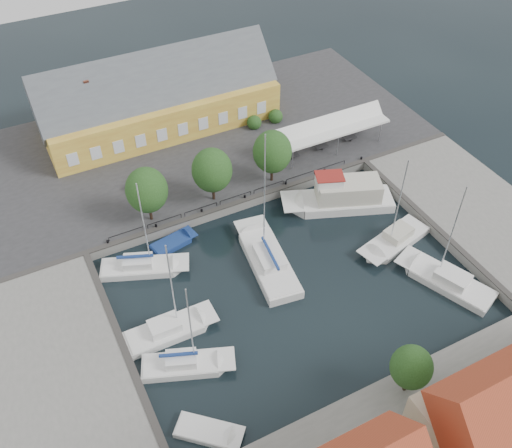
{
  "coord_description": "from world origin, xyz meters",
  "views": [
    {
      "loc": [
        -18.91,
        -31.15,
        40.82
      ],
      "look_at": [
        0.0,
        6.0,
        1.5
      ],
      "focal_mm": 40.0,
      "sensor_mm": 36.0,
      "label": 1
    }
  ],
  "objects_px": {
    "tent_canopy": "(330,128)",
    "launch_nw": "(173,243)",
    "warehouse": "(153,100)",
    "car_red": "(143,189)",
    "center_sailboat": "(268,261)",
    "east_boat_c": "(447,282)",
    "west_boat_c": "(169,331)",
    "west_boat_a": "(143,268)",
    "trawler": "(342,198)",
    "launch_sw": "(208,433)",
    "east_boat_b": "(395,241)",
    "car_silver": "(260,74)",
    "west_boat_d": "(186,366)"
  },
  "relations": [
    {
      "from": "launch_nw",
      "to": "trawler",
      "type": "bearing_deg",
      "value": -8.35
    },
    {
      "from": "launch_sw",
      "to": "tent_canopy",
      "type": "bearing_deg",
      "value": 43.91
    },
    {
      "from": "tent_canopy",
      "to": "west_boat_c",
      "type": "bearing_deg",
      "value": -148.69
    },
    {
      "from": "west_boat_d",
      "to": "launch_nw",
      "type": "relative_size",
      "value": 2.11
    },
    {
      "from": "east_boat_b",
      "to": "car_red",
      "type": "bearing_deg",
      "value": 138.99
    },
    {
      "from": "tent_canopy",
      "to": "center_sailboat",
      "type": "bearing_deg",
      "value": -139.61
    },
    {
      "from": "west_boat_d",
      "to": "west_boat_a",
      "type": "bearing_deg",
      "value": 88.35
    },
    {
      "from": "east_boat_b",
      "to": "west_boat_c",
      "type": "relative_size",
      "value": 1.03
    },
    {
      "from": "warehouse",
      "to": "launch_nw",
      "type": "xyz_separation_m",
      "value": [
        -5.44,
        -19.79,
        -4.34
      ]
    },
    {
      "from": "warehouse",
      "to": "center_sailboat",
      "type": "xyz_separation_m",
      "value": [
        1.77,
        -26.47,
        -4.07
      ]
    },
    {
      "from": "tent_canopy",
      "to": "west_boat_d",
      "type": "distance_m",
      "value": 33.07
    },
    {
      "from": "east_boat_c",
      "to": "east_boat_b",
      "type": "bearing_deg",
      "value": 99.11
    },
    {
      "from": "center_sailboat",
      "to": "east_boat_c",
      "type": "xyz_separation_m",
      "value": [
        13.79,
        -9.86,
        -0.1
      ]
    },
    {
      "from": "tent_canopy",
      "to": "launch_nw",
      "type": "distance_m",
      "value": 23.1
    },
    {
      "from": "tent_canopy",
      "to": "launch_nw",
      "type": "relative_size",
      "value": 2.82
    },
    {
      "from": "car_silver",
      "to": "west_boat_c",
      "type": "bearing_deg",
      "value": 164.51
    },
    {
      "from": "west_boat_a",
      "to": "car_red",
      "type": "bearing_deg",
      "value": 70.01
    },
    {
      "from": "west_boat_d",
      "to": "west_boat_c",
      "type": "bearing_deg",
      "value": 89.76
    },
    {
      "from": "tent_canopy",
      "to": "launch_sw",
      "type": "bearing_deg",
      "value": -136.09
    },
    {
      "from": "trawler",
      "to": "west_boat_c",
      "type": "distance_m",
      "value": 23.67
    },
    {
      "from": "car_silver",
      "to": "launch_nw",
      "type": "bearing_deg",
      "value": 159.53
    },
    {
      "from": "car_red",
      "to": "center_sailboat",
      "type": "distance_m",
      "value": 16.27
    },
    {
      "from": "tent_canopy",
      "to": "center_sailboat",
      "type": "xyz_separation_m",
      "value": [
        -14.83,
        -12.62,
        -3.32
      ]
    },
    {
      "from": "west_boat_d",
      "to": "launch_sw",
      "type": "height_order",
      "value": "west_boat_d"
    },
    {
      "from": "east_boat_b",
      "to": "launch_sw",
      "type": "relative_size",
      "value": 2.23
    },
    {
      "from": "car_red",
      "to": "launch_sw",
      "type": "distance_m",
      "value": 28.05
    },
    {
      "from": "car_red",
      "to": "east_boat_b",
      "type": "xyz_separation_m",
      "value": [
        20.29,
        -17.64,
        -1.33
      ]
    },
    {
      "from": "car_silver",
      "to": "launch_nw",
      "type": "distance_m",
      "value": 32.76
    },
    {
      "from": "car_red",
      "to": "west_boat_a",
      "type": "height_order",
      "value": "west_boat_a"
    },
    {
      "from": "tent_canopy",
      "to": "east_boat_c",
      "type": "xyz_separation_m",
      "value": [
        -1.04,
        -22.47,
        -3.43
      ]
    },
    {
      "from": "center_sailboat",
      "to": "west_boat_a",
      "type": "relative_size",
      "value": 1.33
    },
    {
      "from": "car_red",
      "to": "launch_sw",
      "type": "bearing_deg",
      "value": -124.28
    },
    {
      "from": "center_sailboat",
      "to": "west_boat_a",
      "type": "height_order",
      "value": "center_sailboat"
    },
    {
      "from": "west_boat_c",
      "to": "west_boat_d",
      "type": "bearing_deg",
      "value": -90.24
    },
    {
      "from": "car_silver",
      "to": "west_boat_c",
      "type": "height_order",
      "value": "west_boat_c"
    },
    {
      "from": "west_boat_d",
      "to": "trawler",
      "type": "bearing_deg",
      "value": 26.49
    },
    {
      "from": "tent_canopy",
      "to": "west_boat_a",
      "type": "bearing_deg",
      "value": -163.02
    },
    {
      "from": "trawler",
      "to": "west_boat_c",
      "type": "bearing_deg",
      "value": -161.96
    },
    {
      "from": "west_boat_a",
      "to": "west_boat_d",
      "type": "xyz_separation_m",
      "value": [
        -0.34,
        -11.93,
        -0.0
      ]
    },
    {
      "from": "car_red",
      "to": "west_boat_a",
      "type": "bearing_deg",
      "value": -135.0
    },
    {
      "from": "car_red",
      "to": "east_boat_b",
      "type": "relative_size",
      "value": 0.32
    },
    {
      "from": "east_boat_c",
      "to": "west_boat_c",
      "type": "bearing_deg",
      "value": 165.47
    },
    {
      "from": "east_boat_b",
      "to": "tent_canopy",
      "type": "bearing_deg",
      "value": 82.49
    },
    {
      "from": "west_boat_c",
      "to": "launch_sw",
      "type": "height_order",
      "value": "west_boat_c"
    },
    {
      "from": "west_boat_a",
      "to": "warehouse",
      "type": "bearing_deg",
      "value": 66.87
    },
    {
      "from": "warehouse",
      "to": "car_red",
      "type": "xyz_separation_m",
      "value": [
        -5.79,
        -12.11,
        -2.83
      ]
    },
    {
      "from": "west_boat_c",
      "to": "launch_nw",
      "type": "relative_size",
      "value": 2.23
    },
    {
      "from": "car_red",
      "to": "trawler",
      "type": "bearing_deg",
      "value": -54.07
    },
    {
      "from": "east_boat_c",
      "to": "west_boat_d",
      "type": "height_order",
      "value": "east_boat_c"
    },
    {
      "from": "tent_canopy",
      "to": "trawler",
      "type": "height_order",
      "value": "trawler"
    }
  ]
}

